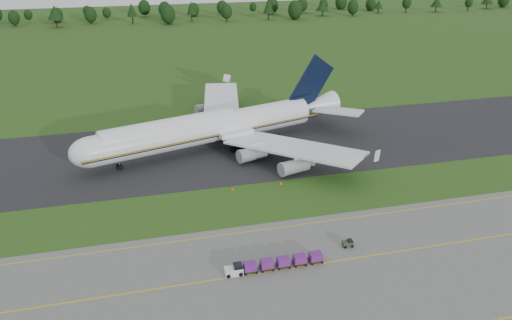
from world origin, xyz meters
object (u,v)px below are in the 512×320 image
object	(u,v)px
aircraft	(212,127)
baggage_train	(273,264)
edge_markers	(257,187)
utility_cart	(348,244)

from	to	relation	value
aircraft	baggage_train	xyz separation A→B (m)	(1.47, -50.01, -4.80)
edge_markers	aircraft	bearing A→B (deg)	103.93
aircraft	edge_markers	bearing A→B (deg)	-76.07
aircraft	edge_markers	world-z (taller)	aircraft
aircraft	baggage_train	world-z (taller)	aircraft
baggage_train	utility_cart	bearing A→B (deg)	11.31
aircraft	utility_cart	xyz separation A→B (m)	(15.53, -47.19, -5.21)
aircraft	baggage_train	size ratio (longest dim) A/B	4.43
utility_cart	edge_markers	xyz separation A→B (m)	(-9.90, 24.49, -0.26)
baggage_train	edge_markers	world-z (taller)	baggage_train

